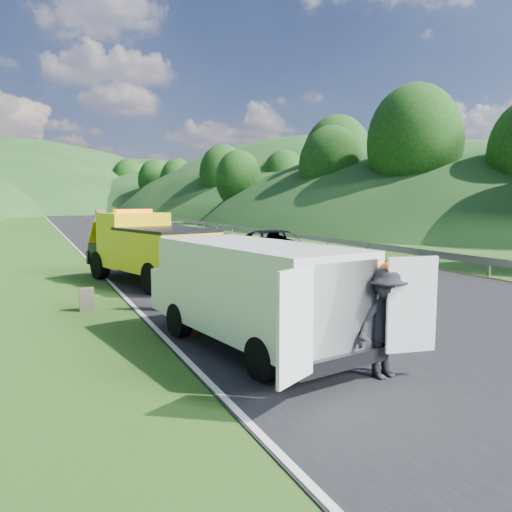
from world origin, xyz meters
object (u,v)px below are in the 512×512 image
suitcase (87,299)px  spare_tire (316,372)px  white_van (250,289)px  tow_truck (149,247)px  passing_suv (275,265)px  worker (384,378)px  woman (169,311)px  child (222,304)px

suitcase → spare_tire: suitcase is taller
white_van → suitcase: 5.88m
tow_truck → passing_suv: 7.06m
white_van → passing_suv: white_van is taller
tow_truck → worker: (1.53, -11.64, -1.33)m
tow_truck → worker: tow_truck is taller
tow_truck → suitcase: size_ratio=10.47×
woman → worker: 7.05m
woman → suitcase: (-2.08, 0.96, 0.32)m
white_van → suitcase: (-2.75, 5.11, -0.93)m
suitcase → worker: bearing=-61.7°
worker → suitcase: worker is taller
tow_truck → passing_suv: tow_truck is taller
white_van → worker: white_van is taller
child → tow_truck: bearing=140.6°
white_van → woman: white_van is taller
tow_truck → white_van: size_ratio=1.02×
spare_tire → woman: bearing=100.6°
tow_truck → spare_tire: bearing=-102.4°
white_van → tow_truck: bearing=81.2°
white_van → worker: 3.20m
tow_truck → spare_tire: 11.00m
white_van → suitcase: white_van is taller
white_van → child: 4.60m
tow_truck → spare_tire: size_ratio=10.73×
child → passing_suv: bearing=90.5°
worker → woman: bearing=101.4°
tow_truck → white_van: 9.04m
tow_truck → suitcase: bearing=-139.2°
suitcase → white_van: bearing=-61.7°
white_van → spare_tire: white_van is taller
worker → suitcase: bearing=112.7°
tow_truck → passing_suv: size_ratio=1.14×
white_van → suitcase: bearing=108.6°
woman → suitcase: size_ratio=2.61×
worker → tow_truck: bearing=91.9°
child → woman: bearing=-136.5°
tow_truck → worker: 11.81m
woman → worker: (2.06, -6.74, 0.00)m
worker → suitcase: 8.76m
worker → spare_tire: worker is taller
spare_tire → white_van: bearing=104.0°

